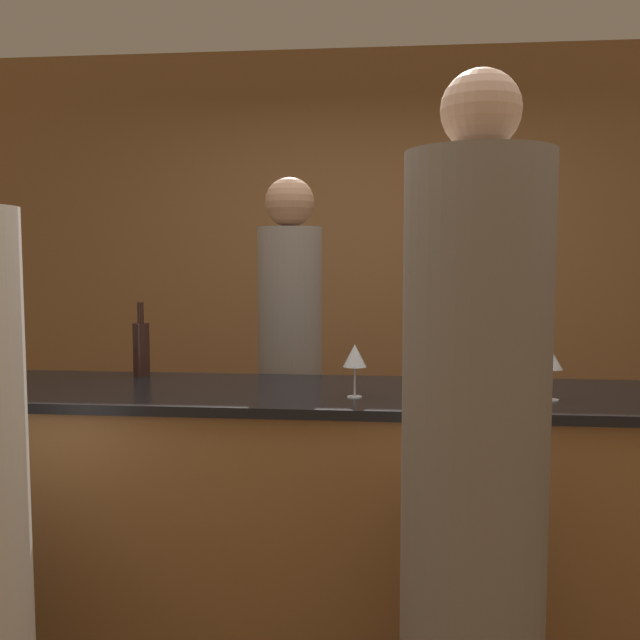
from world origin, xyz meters
TOP-DOWN VIEW (x-y plane):
  - back_wall at (0.00, 2.07)m, footprint 8.00×0.06m
  - bar_counter at (0.00, 0.00)m, footprint 3.62×0.68m
  - bartender at (-0.33, 0.67)m, footprint 0.30×0.30m
  - guest_0 at (0.36, -0.69)m, footprint 0.38×0.38m
  - wine_bottle_0 at (-0.89, 0.25)m, footprint 0.07×0.07m
  - wine_glass_2 at (0.01, -0.13)m, footprint 0.08×0.08m
  - wine_glass_3 at (0.68, -0.12)m, footprint 0.07×0.07m
  - wine_glass_4 at (0.35, -0.17)m, footprint 0.08×0.08m

SIDE VIEW (x-z plane):
  - bar_counter at x=0.00m, z-range 0.00..1.00m
  - bartender at x=-0.33m, z-range -0.04..1.80m
  - guest_0 at x=0.36m, z-range -0.07..1.89m
  - wine_glass_4 at x=0.35m, z-range 1.03..1.18m
  - wine_bottle_0 at x=-0.89m, z-range 0.96..1.26m
  - wine_glass_3 at x=0.68m, z-range 1.04..1.21m
  - wine_glass_2 at x=0.01m, z-range 1.04..1.23m
  - back_wall at x=0.00m, z-range 0.00..2.80m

